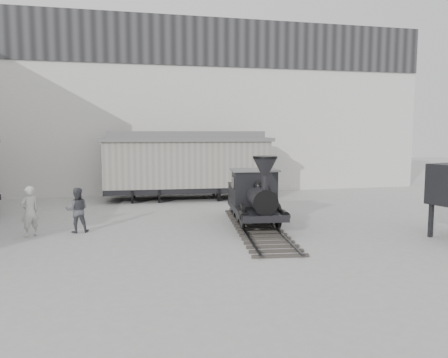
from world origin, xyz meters
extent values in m
plane|color=#9E9E9B|center=(0.00, 0.00, 0.00)|extent=(90.00, 90.00, 0.00)
cube|color=silver|center=(0.00, 15.00, 5.50)|extent=(34.00, 2.40, 11.00)
cube|color=#232326|center=(0.00, 13.75, 9.50)|extent=(34.00, 0.12, 3.00)
cube|color=#2D2A25|center=(2.08, 2.84, 0.07)|extent=(2.83, 8.51, 0.15)
cube|color=#2D2D30|center=(1.44, 2.92, 0.12)|extent=(1.10, 8.29, 0.05)
cube|color=#2D2D30|center=(2.73, 2.76, 0.12)|extent=(1.10, 8.29, 0.05)
cylinder|color=black|center=(1.33, 2.47, 0.64)|extent=(0.23, 1.00, 1.00)
cylinder|color=black|center=(2.73, 2.30, 0.64)|extent=(0.23, 1.00, 1.00)
cylinder|color=black|center=(1.47, 3.64, 0.64)|extent=(0.23, 1.00, 1.00)
cylinder|color=black|center=(2.88, 3.47, 0.64)|extent=(0.23, 1.00, 1.00)
cube|color=black|center=(2.10, 2.97, 0.75)|extent=(2.20, 3.47, 0.25)
cylinder|color=black|center=(2.02, 2.34, 1.33)|extent=(1.16, 2.18, 0.91)
cylinder|color=black|center=(1.92, 1.53, 2.04)|extent=(0.26, 0.26, 0.54)
cone|color=black|center=(1.92, 1.53, 2.63)|extent=(0.97, 0.97, 0.64)
sphere|color=black|center=(2.07, 2.70, 1.77)|extent=(0.47, 0.47, 0.47)
cube|color=black|center=(2.20, 3.78, 1.58)|extent=(1.91, 1.43, 1.41)
cube|color=slate|center=(2.20, 3.78, 2.32)|extent=(2.11, 1.64, 0.07)
cube|color=black|center=(2.40, 5.40, 1.08)|extent=(1.84, 2.00, 0.82)
cylinder|color=black|center=(-1.92, 11.55, 0.41)|extent=(2.12, 0.96, 0.83)
cylinder|color=black|center=(2.84, 11.25, 0.41)|extent=(2.12, 0.96, 0.83)
cube|color=black|center=(0.46, 11.40, 0.62)|extent=(9.47, 3.16, 0.31)
cube|color=gray|center=(0.46, 11.40, 2.07)|extent=(9.48, 3.26, 2.59)
cube|color=slate|center=(0.46, 11.40, 3.47)|extent=(9.81, 3.59, 0.21)
cube|color=slate|center=(0.46, 11.40, 3.76)|extent=(8.97, 1.79, 0.37)
imported|color=#B7B7B2|center=(-6.59, 3.61, 0.96)|extent=(0.83, 0.80, 1.91)
imported|color=#47484F|center=(-4.94, 3.96, 0.88)|extent=(0.92, 0.75, 1.76)
cube|color=black|center=(7.99, 0.20, 0.63)|extent=(0.17, 0.17, 1.26)
camera|label=1|loc=(-3.10, -13.64, 3.91)|focal=35.00mm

